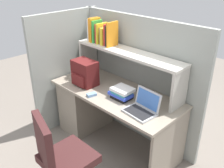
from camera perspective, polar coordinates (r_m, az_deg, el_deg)
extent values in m
plane|color=slate|center=(3.32, 0.63, -13.04)|extent=(8.00, 8.00, 0.00)
cube|color=gray|center=(2.92, 0.69, -2.08)|extent=(1.60, 0.70, 0.03)
cube|color=gray|center=(3.46, -5.88, -4.37)|extent=(0.40, 0.64, 0.70)
cube|color=gray|center=(2.73, 12.80, -14.32)|extent=(0.03, 0.64, 0.70)
cube|color=#939991|center=(3.15, 5.55, 1.20)|extent=(1.84, 0.05, 1.55)
cube|color=#939991|center=(3.46, -10.02, 3.25)|extent=(0.05, 1.06, 1.55)
cube|color=#BCB7AC|center=(3.43, -5.35, 6.29)|extent=(0.03, 0.28, 0.42)
cube|color=#BCB7AC|center=(2.59, 15.03, -1.30)|extent=(0.03, 0.28, 0.42)
cube|color=beige|center=(2.88, 3.55, 7.20)|extent=(1.44, 0.28, 0.03)
cube|color=white|center=(3.25, -4.55, 12.20)|extent=(0.03, 0.14, 0.28)
cube|color=orange|center=(3.22, -4.24, 12.22)|extent=(0.02, 0.15, 0.29)
cube|color=orange|center=(3.19, -3.83, 12.11)|extent=(0.03, 0.17, 0.29)
cube|color=green|center=(3.17, -3.38, 11.82)|extent=(0.03, 0.16, 0.27)
cube|color=red|center=(3.15, -2.88, 11.42)|extent=(0.03, 0.13, 0.23)
cube|color=yellow|center=(3.13, -2.33, 11.44)|extent=(0.02, 0.17, 0.25)
cube|color=olive|center=(3.11, -1.83, 10.94)|extent=(0.02, 0.14, 0.20)
cube|color=yellow|center=(3.08, -1.52, 10.80)|extent=(0.04, 0.14, 0.20)
cube|color=red|center=(3.05, -0.91, 11.15)|extent=(0.02, 0.13, 0.26)
cube|color=black|center=(3.02, -0.46, 10.86)|extent=(0.03, 0.14, 0.24)
cube|color=orange|center=(2.99, 0.06, 11.18)|extent=(0.02, 0.18, 0.29)
cube|color=#B7BABF|center=(2.53, 6.20, -6.45)|extent=(0.33, 0.25, 0.02)
cube|color=black|center=(2.52, 6.05, -6.32)|extent=(0.29, 0.20, 0.00)
cube|color=#B7BABF|center=(2.55, 8.15, -3.43)|extent=(0.31, 0.08, 0.20)
cube|color=#3F72CC|center=(2.54, 8.05, -3.48)|extent=(0.27, 0.06, 0.17)
cube|color=#591919|center=(3.06, -6.14, 2.58)|extent=(0.30, 0.20, 0.30)
cube|color=maroon|center=(3.03, -7.62, 0.83)|extent=(0.22, 0.04, 0.14)
cube|color=#7299C6|center=(2.83, -4.64, -2.41)|extent=(0.08, 0.12, 0.03)
cylinder|color=white|center=(3.36, -8.28, 2.63)|extent=(0.08, 0.08, 0.09)
cube|color=black|center=(2.78, 2.21, -2.92)|extent=(0.20, 0.17, 0.03)
cube|color=blue|center=(2.76, 1.98, -2.34)|extent=(0.25, 0.16, 0.03)
cube|color=teal|center=(2.75, 2.29, -1.89)|extent=(0.19, 0.17, 0.02)
cube|color=white|center=(2.75, 2.43, -1.25)|extent=(0.22, 0.19, 0.03)
cube|color=#3F1E1E|center=(2.46, -9.81, -16.27)|extent=(0.44, 0.44, 0.08)
cube|color=#3F1E1E|center=(2.26, -15.19, -12.76)|extent=(0.40, 0.17, 0.44)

